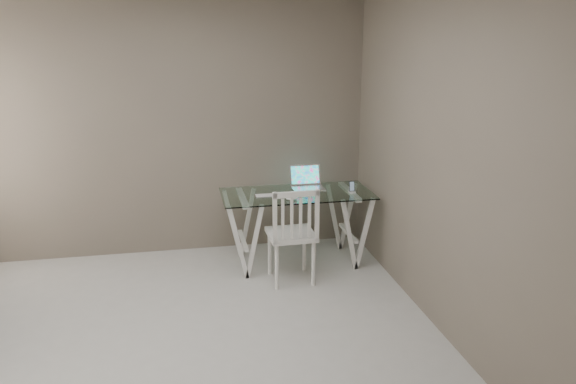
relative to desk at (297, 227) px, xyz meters
name	(u,v)px	position (x,y,z in m)	size (l,w,h in m)	color
room	(163,128)	(-1.23, -1.64, 1.33)	(4.50, 4.52, 2.71)	#AAA9A3
desk	(297,227)	(0.00, 0.00, 0.00)	(1.50, 0.70, 0.75)	silver
chair	(293,231)	(-0.14, -0.48, 0.14)	(0.44, 0.44, 0.94)	silver
laptop	(307,183)	(0.14, 0.17, 0.42)	(0.32, 0.30, 0.22)	silver
keyboard	(269,195)	(-0.29, -0.04, 0.37)	(0.28, 0.12, 0.01)	silver
mouse	(292,198)	(-0.10, -0.22, 0.38)	(0.11, 0.07, 0.04)	white
phone_dock	(352,190)	(0.54, -0.09, 0.39)	(0.06, 0.06, 0.12)	white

